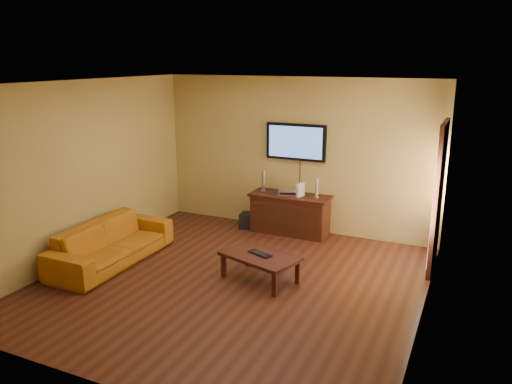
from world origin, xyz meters
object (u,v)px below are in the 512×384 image
Objects in this scene: speaker_right at (317,189)px; keyboard at (260,254)px; television at (296,142)px; bottle at (254,227)px; sofa at (111,236)px; game_console at (300,190)px; subwoofer at (248,221)px; speaker_left at (263,182)px; av_receiver at (288,192)px; media_console at (290,214)px; coffee_table at (260,258)px.

keyboard is (-0.15, -2.01, -0.46)m from speaker_right.
television is 1.68m from bottle.
sofa is 3.20m from game_console.
keyboard reaches higher than bottle.
speaker_right is at bearing -2.73° from subwoofer.
sofa is 11.66× the size of bottle.
sofa is 2.82m from speaker_left.
speaker_right is (0.46, -0.20, -0.74)m from television.
av_receiver is (-0.51, -0.00, -0.12)m from speaker_right.
media_console is at bearing -90.00° from television.
speaker_left is at bearing -165.04° from game_console.
speaker_left is (1.46, 2.37, 0.46)m from sofa.
speaker_right is at bearing 85.65° from keyboard.
av_receiver is 1.94× the size of bottle.
speaker_left is at bearing 112.69° from coffee_table.
media_console is 0.68m from speaker_right.
television is 3.45m from sofa.
media_console is 3.07m from sofa.
television is 0.91m from speaker_left.
speaker_right is at bearing 11.89° from bottle.
game_console is at bearing 93.61° from coffee_table.
bottle is (0.17, -0.14, -0.05)m from subwoofer.
subwoofer is (-0.98, -0.03, -0.68)m from game_console.
television reaches higher than subwoofer.
speaker_right is 1.34m from bottle.
sofa is 3.43m from speaker_right.
television is 2.57m from coffee_table.
speaker_left is at bearing 179.45° from speaker_right.
coffee_table reaches higher than subwoofer.
keyboard is at bearing -62.74° from bottle.
coffee_table is 3.46× the size of speaker_right.
av_receiver is 0.95m from subwoofer.
television reaches higher than speaker_right.
speaker_right reaches higher than game_console.
subwoofer is at bearing -175.31° from media_console.
coffee_table is 3.38× the size of av_receiver.
media_console reaches higher than subwoofer.
av_receiver is at bearing -0.18° from subwoofer.
speaker_right is (2.45, 2.36, 0.45)m from sofa.
coffee_table is at bearing -98.82° from av_receiver.
television is 0.84m from game_console.
television is 1.68m from subwoofer.
coffee_table is at bearing -81.99° from sofa.
av_receiver is at bearing -1.46° from speaker_left.
subwoofer is 1.55× the size of bottle.
speaker_right is at bearing -23.62° from television.
keyboard is at bearing -81.07° from media_console.
speaker_right is (0.14, 2.02, 0.52)m from coffee_table.
subwoofer is at bearing -158.82° from speaker_left.
speaker_right is 1.23× the size of subwoofer.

